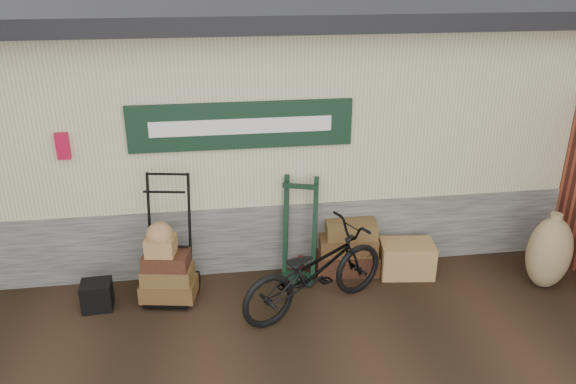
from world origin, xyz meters
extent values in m
plane|color=black|center=(0.00, 0.00, 0.00)|extent=(80.00, 80.00, 0.00)
cube|color=#4C4C47|center=(0.00, 2.75, 0.45)|extent=(14.00, 3.54, 0.90)
cube|color=#B9B087|center=(0.00, 2.75, 1.95)|extent=(14.00, 3.50, 2.10)
cube|color=black|center=(0.00, 2.60, 3.10)|extent=(14.40, 4.10, 0.20)
cube|color=black|center=(-0.30, 0.97, 1.95)|extent=(2.60, 0.06, 0.55)
cube|color=white|center=(-0.30, 0.94, 1.95)|extent=(2.10, 0.01, 0.18)
cube|color=#B70D30|center=(-2.30, 0.97, 1.80)|extent=(0.14, 0.10, 0.30)
cube|color=brown|center=(1.72, 0.64, 0.22)|extent=(0.71, 0.51, 0.43)
cube|color=black|center=(-2.05, 0.42, 0.17)|extent=(0.35, 0.30, 0.34)
imported|color=black|center=(0.42, 0.06, 0.55)|extent=(1.39, 1.99, 1.10)
ellipsoid|color=olive|center=(3.30, 0.12, 0.46)|extent=(0.70, 0.64, 0.92)
camera|label=1|loc=(-0.67, -5.31, 3.74)|focal=35.00mm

